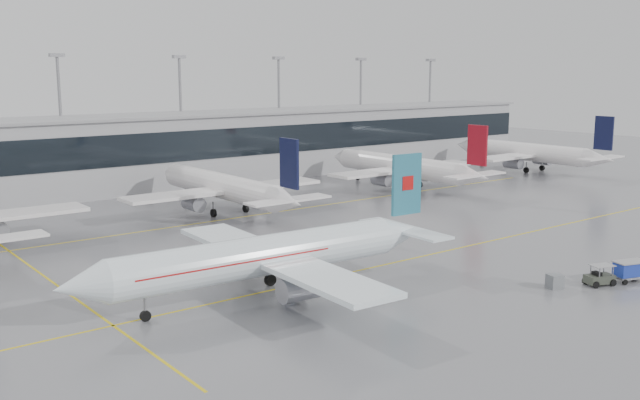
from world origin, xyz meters
TOP-DOWN VIEW (x-y plane):
  - ground at (0.00, 0.00)m, footprint 320.00×320.00m
  - taxi_line_main at (0.00, 0.00)m, footprint 120.00×0.25m
  - taxi_line_north at (0.00, 30.00)m, footprint 120.00×0.25m
  - taxi_line_cross at (-30.00, 15.00)m, footprint 0.25×60.00m
  - terminal at (0.00, 62.00)m, footprint 180.00×15.00m
  - terminal_glass at (0.00, 54.45)m, footprint 180.00×0.20m
  - terminal_roof at (0.00, 62.00)m, footprint 182.00×16.00m
  - light_masts at (0.00, 68.00)m, footprint 156.40×1.00m
  - air_canada_jet at (-15.65, -1.32)m, footprint 37.05×29.82m
  - parked_jet_c at (-0.00, 33.69)m, footprint 29.64×36.96m
  - parked_jet_d at (35.00, 33.69)m, footprint 29.64×36.96m
  - parked_jet_e at (70.00, 33.69)m, footprint 29.64×36.96m
  - baggage_tug at (10.13, -17.55)m, footprint 4.03×2.38m
  - baggage_cart at (13.55, -18.67)m, footprint 3.61×2.69m
  - gse_unit at (6.09, -15.51)m, footprint 1.58×1.52m

SIDE VIEW (x-z plane):
  - ground at x=0.00m, z-range 0.00..0.00m
  - taxi_line_main at x=0.00m, z-range 0.00..0.01m
  - taxi_line_north at x=0.00m, z-range 0.00..0.01m
  - taxi_line_cross at x=-30.00m, z-range 0.00..0.01m
  - gse_unit at x=6.09m, z-range 0.00..1.28m
  - baggage_tug at x=10.13m, z-range -0.28..1.64m
  - baggage_cart at x=13.55m, z-range 0.17..2.16m
  - parked_jet_c at x=0.00m, z-range -2.15..9.57m
  - parked_jet_d at x=35.00m, z-range -2.15..9.57m
  - parked_jet_e at x=70.00m, z-range -2.15..9.57m
  - air_canada_jet at x=-15.65m, z-range -2.13..9.56m
  - terminal at x=0.00m, z-range 0.00..12.00m
  - terminal_glass at x=0.00m, z-range 5.00..10.00m
  - terminal_roof at x=0.00m, z-range 12.00..12.40m
  - light_masts at x=0.00m, z-range 2.04..24.64m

